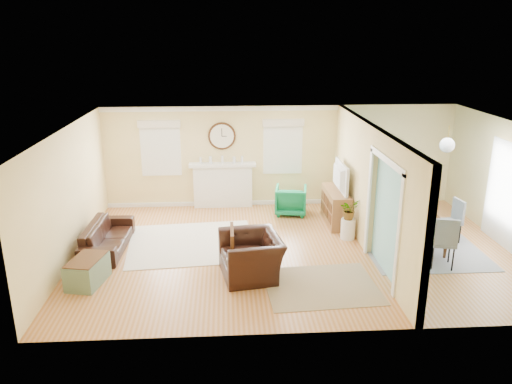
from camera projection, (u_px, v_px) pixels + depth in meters
floor at (295, 250)px, 10.42m from camera, size 9.00×9.00×0.00m
wall_back at (280, 156)px, 12.88m from camera, size 9.00×0.02×2.60m
wall_front at (325, 254)px, 7.17m from camera, size 9.00×0.02×2.60m
wall_left at (69, 195)px, 9.76m from camera, size 0.02×6.00×2.60m
ceiling at (298, 127)px, 9.63m from camera, size 9.00×6.00×0.02m
partition at (367, 183)px, 10.36m from camera, size 0.17×6.00×2.60m
fireplace at (223, 184)px, 12.89m from camera, size 1.70×0.30×1.17m
wall_clock at (222, 136)px, 12.59m from camera, size 0.70×0.07×0.70m
window_left at (160, 144)px, 12.54m from camera, size 1.05×0.13×1.42m
window_right at (283, 143)px, 12.73m from camera, size 1.05×0.13×1.42m
french_doors at (509, 196)px, 10.35m from camera, size 0.06×1.70×2.20m
pendant at (447, 145)px, 9.93m from camera, size 0.30×0.30×0.55m
rug_cream at (192, 243)px, 10.77m from camera, size 2.87×2.55×0.01m
rug_jute at (321, 286)px, 8.94m from camera, size 2.07×1.74×0.01m
rug_grey at (415, 242)px, 10.80m from camera, size 2.38×2.97×0.01m
sofa at (107, 236)px, 10.40m from camera, size 0.81×1.96×0.57m
eames_chair at (251, 256)px, 9.24m from camera, size 1.23×1.36×0.78m
green_chair at (291, 200)px, 12.44m from camera, size 0.87×0.89×0.71m
trunk at (87, 271)px, 8.97m from camera, size 0.68×0.93×0.49m
credenza at (336, 207)px, 11.84m from camera, size 0.47×1.37×0.80m
tv at (337, 177)px, 11.61m from camera, size 0.16×1.18×0.68m
garden_stool at (348, 229)px, 10.95m from camera, size 0.31×0.31×0.46m
potted_plant at (349, 209)px, 10.81m from camera, size 0.52×0.50×0.44m
dining_table at (417, 229)px, 10.71m from camera, size 1.12×1.81×0.61m
dining_chair_n at (395, 199)px, 11.75m from camera, size 0.51×0.51×1.03m
dining_chair_s at (443, 237)px, 9.53m from camera, size 0.56×0.56×1.04m
dining_chair_w at (386, 222)px, 10.59m from camera, size 0.45×0.45×0.87m
dining_chair_e at (450, 217)px, 10.70m from camera, size 0.47×0.47×0.95m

